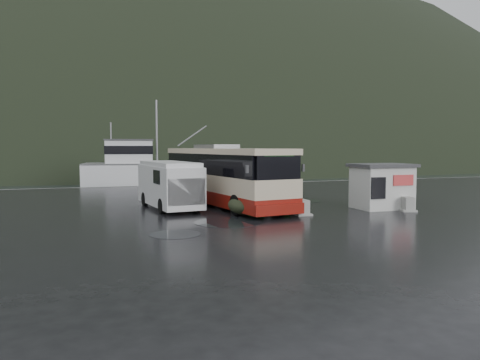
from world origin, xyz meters
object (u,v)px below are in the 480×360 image
object	(u,v)px
white_van	(170,208)
dome_tent	(246,215)
coach_bus	(223,205)
ticket_kiosk	(381,208)
jersey_barrier_a	(300,214)
jersey_barrier_b	(405,210)
waste_bin_left	(256,214)
waste_bin_right	(284,211)
fishing_trawler	(184,180)

from	to	relation	value
white_van	dome_tent	distance (m)	5.24
coach_bus	ticket_kiosk	world-z (taller)	coach_bus
dome_tent	ticket_kiosk	world-z (taller)	ticket_kiosk
jersey_barrier_a	jersey_barrier_b	distance (m)	6.48
coach_bus	waste_bin_left	size ratio (longest dim) A/B	10.31
jersey_barrier_a	jersey_barrier_b	xyz separation A→B (m)	(6.45, -0.63, 0.00)
white_van	dome_tent	bearing A→B (deg)	-55.10
waste_bin_right	fishing_trawler	size ratio (longest dim) A/B	0.06
ticket_kiosk	jersey_barrier_a	world-z (taller)	ticket_kiosk
waste_bin_right	jersey_barrier_b	distance (m)	7.04
coach_bus	jersey_barrier_b	bearing A→B (deg)	-40.88
fishing_trawler	coach_bus	bearing A→B (deg)	-88.05
waste_bin_left	ticket_kiosk	bearing A→B (deg)	-1.33
waste_bin_left	jersey_barrier_b	size ratio (longest dim) A/B	0.81
waste_bin_right	jersey_barrier_a	bearing A→B (deg)	-78.84
waste_bin_left	ticket_kiosk	size ratio (longest dim) A/B	0.39
waste_bin_left	jersey_barrier_a	world-z (taller)	waste_bin_left
waste_bin_left	dome_tent	size ratio (longest dim) A/B	0.49
dome_tent	jersey_barrier_a	world-z (taller)	dome_tent
waste_bin_right	waste_bin_left	bearing A→B (deg)	-161.43
white_van	jersey_barrier_b	distance (m)	13.83
coach_bus	ticket_kiosk	size ratio (longest dim) A/B	3.98
dome_tent	jersey_barrier_a	bearing A→B (deg)	-15.93
waste_bin_right	ticket_kiosk	size ratio (longest dim) A/B	0.47
white_van	dome_tent	world-z (taller)	white_van
fishing_trawler	white_van	bearing A→B (deg)	-95.95
ticket_kiosk	jersey_barrier_b	xyz separation A→B (m)	(0.76, -1.19, 0.00)
coach_bus	waste_bin_left	bearing A→B (deg)	-92.57
dome_tent	fishing_trawler	size ratio (longest dim) A/B	0.10
jersey_barrier_a	waste_bin_right	bearing A→B (deg)	101.16
dome_tent	fishing_trawler	bearing A→B (deg)	84.29
waste_bin_right	fishing_trawler	bearing A→B (deg)	89.46
dome_tent	jersey_barrier_b	bearing A→B (deg)	-8.84
coach_bus	waste_bin_right	bearing A→B (deg)	-65.96
white_van	waste_bin_right	xyz separation A→B (m)	(5.99, -3.37, 0.00)
jersey_barrier_a	jersey_barrier_b	bearing A→B (deg)	-5.59
white_van	waste_bin_left	distance (m)	5.67
coach_bus	ticket_kiosk	xyz separation A→B (m)	(8.41, -4.79, 0.00)
white_van	waste_bin_right	size ratio (longest dim) A/B	4.17
jersey_barrier_b	jersey_barrier_a	bearing A→B (deg)	174.41
coach_bus	dome_tent	bearing A→B (deg)	-99.60
waste_bin_right	ticket_kiosk	distance (m)	6.03
coach_bus	ticket_kiosk	bearing A→B (deg)	-37.44
jersey_barrier_b	fishing_trawler	distance (m)	30.58
coach_bus	white_van	world-z (taller)	coach_bus
white_van	jersey_barrier_b	bearing A→B (deg)	-28.80
waste_bin_left	fishing_trawler	size ratio (longest dim) A/B	0.05
waste_bin_left	dome_tent	world-z (taller)	waste_bin_left
white_van	ticket_kiosk	distance (m)	12.69
waste_bin_left	waste_bin_right	bearing A→B (deg)	18.57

